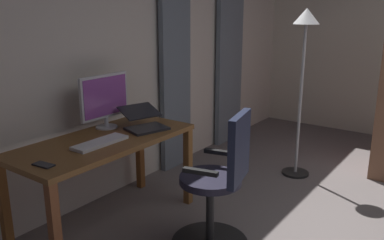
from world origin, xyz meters
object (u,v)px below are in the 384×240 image
at_px(computer_keyboard, 100,143).
at_px(desk, 105,150).
at_px(office_chair, 219,188).
at_px(laptop, 144,122).
at_px(cell_phone_by_monitor, 44,165).
at_px(computer_monitor, 105,98).
at_px(floor_lamp, 304,51).

bearing_deg(computer_keyboard, desk, -143.68).
bearing_deg(office_chair, laptop, 65.77).
height_order(computer_keyboard, cell_phone_by_monitor, computer_keyboard).
bearing_deg(desk, computer_keyboard, 36.32).
height_order(office_chair, computer_monitor, computer_monitor).
height_order(desk, laptop, laptop).
xyz_separation_m(desk, laptop, (-0.38, 0.07, 0.15)).
xyz_separation_m(laptop, cell_phone_by_monitor, (0.99, 0.04, -0.05)).
distance_m(desk, computer_keyboard, 0.17).
xyz_separation_m(computer_monitor, laptop, (-0.16, 0.28, -0.19)).
height_order(computer_monitor, laptop, computer_monitor).
height_order(laptop, floor_lamp, floor_lamp).
height_order(office_chair, laptop, office_chair).
distance_m(desk, computer_monitor, 0.46).
bearing_deg(cell_phone_by_monitor, computer_monitor, -165.15).
relative_size(desk, floor_lamp, 0.85).
distance_m(computer_monitor, floor_lamp, 1.99).
xyz_separation_m(computer_keyboard, laptop, (-0.49, -0.01, 0.04)).
distance_m(computer_keyboard, laptop, 0.49).
bearing_deg(cell_phone_by_monitor, desk, -176.17).
xyz_separation_m(cell_phone_by_monitor, floor_lamp, (-2.49, 0.71, 0.56)).
relative_size(desk, laptop, 3.41).
distance_m(laptop, cell_phone_by_monitor, 0.99).
relative_size(cell_phone_by_monitor, floor_lamp, 0.08).
height_order(desk, cell_phone_by_monitor, cell_phone_by_monitor).
height_order(computer_keyboard, laptop, laptop).
bearing_deg(computer_monitor, laptop, 120.63).
distance_m(office_chair, computer_monitor, 1.22).
bearing_deg(computer_keyboard, office_chair, 112.08).
bearing_deg(desk, laptop, 170.05).
height_order(computer_monitor, floor_lamp, floor_lamp).
height_order(laptop, cell_phone_by_monitor, laptop).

